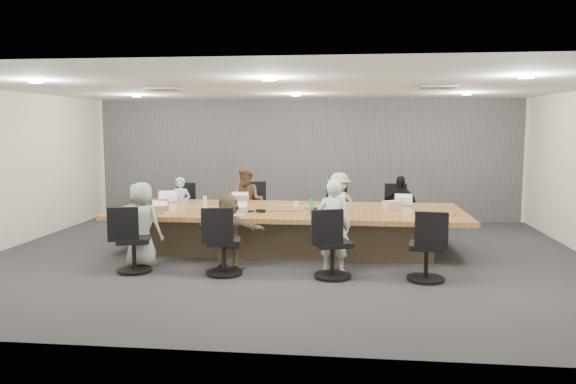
# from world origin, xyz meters

# --- Properties ---
(floor) EXTENTS (10.00, 8.00, 0.00)m
(floor) POSITION_xyz_m (0.00, 0.00, 0.00)
(floor) COLOR #2D2D30
(floor) RESTS_ON ground
(ceiling) EXTENTS (10.00, 8.00, 0.00)m
(ceiling) POSITION_xyz_m (0.00, 0.00, 2.80)
(ceiling) COLOR white
(ceiling) RESTS_ON wall_back
(wall_back) EXTENTS (10.00, 0.00, 2.80)m
(wall_back) POSITION_xyz_m (0.00, 4.00, 1.40)
(wall_back) COLOR beige
(wall_back) RESTS_ON ground
(wall_front) EXTENTS (10.00, 0.00, 2.80)m
(wall_front) POSITION_xyz_m (0.00, -4.00, 1.40)
(wall_front) COLOR beige
(wall_front) RESTS_ON ground
(wall_left) EXTENTS (0.00, 8.00, 2.80)m
(wall_left) POSITION_xyz_m (-5.00, 0.00, 1.40)
(wall_left) COLOR beige
(wall_left) RESTS_ON ground
(curtain) EXTENTS (9.80, 0.04, 2.80)m
(curtain) POSITION_xyz_m (0.00, 3.92, 1.40)
(curtain) COLOR slate
(curtain) RESTS_ON ground
(conference_table) EXTENTS (6.00, 2.20, 0.74)m
(conference_table) POSITION_xyz_m (0.00, 0.50, 0.40)
(conference_table) COLOR brown
(conference_table) RESTS_ON ground
(chair_0) EXTENTS (0.63, 0.63, 0.78)m
(chair_0) POSITION_xyz_m (-2.36, 2.20, 0.39)
(chair_0) COLOR black
(chair_0) RESTS_ON ground
(chair_1) EXTENTS (0.70, 0.70, 0.85)m
(chair_1) POSITION_xyz_m (-0.98, 2.20, 0.42)
(chair_1) COLOR black
(chair_1) RESTS_ON ground
(chair_2) EXTENTS (0.68, 0.68, 0.81)m
(chair_2) POSITION_xyz_m (0.85, 2.20, 0.41)
(chair_2) COLOR black
(chair_2) RESTS_ON ground
(chair_3) EXTENTS (0.63, 0.63, 0.82)m
(chair_3) POSITION_xyz_m (2.02, 2.20, 0.41)
(chair_3) COLOR black
(chair_3) RESTS_ON ground
(chair_4) EXTENTS (0.69, 0.69, 0.81)m
(chair_4) POSITION_xyz_m (-2.14, -1.20, 0.41)
(chair_4) COLOR black
(chair_4) RESTS_ON ground
(chair_5) EXTENTS (0.66, 0.66, 0.84)m
(chair_5) POSITION_xyz_m (-0.76, -1.20, 0.42)
(chair_5) COLOR black
(chair_5) RESTS_ON ground
(chair_6) EXTENTS (0.72, 0.72, 0.84)m
(chair_6) POSITION_xyz_m (0.82, -1.20, 0.42)
(chair_6) COLOR black
(chair_6) RESTS_ON ground
(chair_7) EXTENTS (0.63, 0.63, 0.83)m
(chair_7) POSITION_xyz_m (2.14, -1.20, 0.41)
(chair_7) COLOR black
(chair_7) RESTS_ON ground
(person_0) EXTENTS (0.44, 0.31, 1.15)m
(person_0) POSITION_xyz_m (-2.36, 1.85, 0.58)
(person_0) COLOR #AFBEE2
(person_0) RESTS_ON ground
(laptop_0) EXTENTS (0.37, 0.28, 0.02)m
(laptop_0) POSITION_xyz_m (-2.36, 1.30, 0.75)
(laptop_0) COLOR #B2B2B7
(laptop_0) RESTS_ON conference_table
(person_1) EXTENTS (0.68, 0.53, 1.36)m
(person_1) POSITION_xyz_m (-0.98, 1.85, 0.68)
(person_1) COLOR brown
(person_1) RESTS_ON ground
(laptop_1) EXTENTS (0.35, 0.24, 0.02)m
(laptop_1) POSITION_xyz_m (-0.98, 1.30, 0.75)
(laptop_1) COLOR #8C6647
(laptop_1) RESTS_ON conference_table
(person_2) EXTENTS (0.87, 0.56, 1.27)m
(person_2) POSITION_xyz_m (0.85, 1.85, 0.64)
(person_2) COLOR #9BA997
(person_2) RESTS_ON ground
(laptop_2) EXTENTS (0.31, 0.23, 0.02)m
(laptop_2) POSITION_xyz_m (0.85, 1.30, 0.75)
(laptop_2) COLOR #B2B2B7
(laptop_2) RESTS_ON conference_table
(person_3) EXTENTS (0.74, 0.37, 1.23)m
(person_3) POSITION_xyz_m (2.02, 1.85, 0.61)
(person_3) COLOR black
(person_3) RESTS_ON ground
(laptop_3) EXTENTS (0.33, 0.23, 0.02)m
(laptop_3) POSITION_xyz_m (2.02, 1.30, 0.75)
(laptop_3) COLOR #B2B2B7
(laptop_3) RESTS_ON conference_table
(person_4) EXTENTS (0.71, 0.53, 1.32)m
(person_4) POSITION_xyz_m (-2.14, -0.85, 0.66)
(person_4) COLOR gray
(person_4) RESTS_ON ground
(laptop_4) EXTENTS (0.36, 0.28, 0.02)m
(laptop_4) POSITION_xyz_m (-2.14, -0.30, 0.75)
(laptop_4) COLOR #8C6647
(laptop_4) RESTS_ON conference_table
(person_5) EXTENTS (1.13, 0.54, 1.17)m
(person_5) POSITION_xyz_m (-0.76, -0.85, 0.58)
(person_5) COLOR brown
(person_5) RESTS_ON ground
(laptop_5) EXTENTS (0.32, 0.22, 0.02)m
(laptop_5) POSITION_xyz_m (-0.76, -0.30, 0.75)
(laptop_5) COLOR #B2B2B7
(laptop_5) RESTS_ON conference_table
(person_6) EXTENTS (0.57, 0.43, 1.40)m
(person_6) POSITION_xyz_m (0.82, -0.85, 0.70)
(person_6) COLOR silver
(person_6) RESTS_ON ground
(laptop_6) EXTENTS (0.36, 0.29, 0.02)m
(laptop_6) POSITION_xyz_m (0.82, -0.30, 0.75)
(laptop_6) COLOR #B2B2B7
(laptop_6) RESTS_ON conference_table
(bottle_green_left) EXTENTS (0.10, 0.10, 0.27)m
(bottle_green_left) POSITION_xyz_m (-2.65, 0.73, 0.87)
(bottle_green_left) COLOR green
(bottle_green_left) RESTS_ON conference_table
(bottle_green_right) EXTENTS (0.08, 0.08, 0.24)m
(bottle_green_right) POSITION_xyz_m (0.43, 0.04, 0.86)
(bottle_green_right) COLOR green
(bottle_green_right) RESTS_ON conference_table
(bottle_clear) EXTENTS (0.07, 0.07, 0.22)m
(bottle_clear) POSITION_xyz_m (-1.47, 0.43, 0.85)
(bottle_clear) COLOR silver
(bottle_clear) RESTS_ON conference_table
(cup_white_far) EXTENTS (0.10, 0.10, 0.10)m
(cup_white_far) POSITION_xyz_m (0.10, 0.79, 0.79)
(cup_white_far) COLOR white
(cup_white_far) RESTS_ON conference_table
(cup_white_near) EXTENTS (0.08, 0.08, 0.10)m
(cup_white_near) POSITION_xyz_m (1.78, 0.62, 0.79)
(cup_white_near) COLOR white
(cup_white_near) RESTS_ON conference_table
(mug_brown) EXTENTS (0.10, 0.10, 0.11)m
(mug_brown) POSITION_xyz_m (-2.32, 0.07, 0.79)
(mug_brown) COLOR brown
(mug_brown) RESTS_ON conference_table
(mic_left) EXTENTS (0.16, 0.11, 0.03)m
(mic_left) POSITION_xyz_m (-0.63, 0.10, 0.75)
(mic_left) COLOR black
(mic_left) RESTS_ON conference_table
(mic_right) EXTENTS (0.15, 0.11, 0.03)m
(mic_right) POSITION_xyz_m (0.43, 0.54, 0.75)
(mic_right) COLOR black
(mic_right) RESTS_ON conference_table
(stapler) EXTENTS (0.15, 0.05, 0.06)m
(stapler) POSITION_xyz_m (-0.41, 0.04, 0.77)
(stapler) COLOR black
(stapler) RESTS_ON conference_table
(canvas_bag) EXTENTS (0.34, 0.30, 0.16)m
(canvas_bag) POSITION_xyz_m (1.77, 0.60, 0.82)
(canvas_bag) COLOR tan
(canvas_bag) RESTS_ON conference_table
(snack_packet) EXTENTS (0.21, 0.20, 0.04)m
(snack_packet) POSITION_xyz_m (2.65, 0.04, 0.76)
(snack_packet) COLOR orange
(snack_packet) RESTS_ON conference_table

